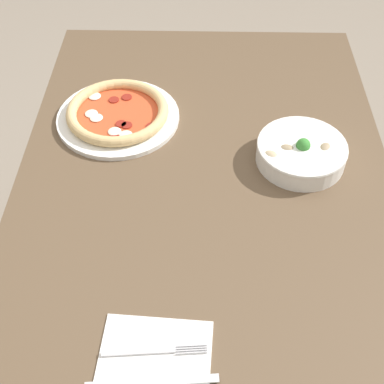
{
  "coord_description": "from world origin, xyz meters",
  "views": [
    {
      "loc": [
        0.84,
        -0.01,
        1.59
      ],
      "look_at": [
        0.07,
        -0.03,
        0.77
      ],
      "focal_mm": 50.0,
      "sensor_mm": 36.0,
      "label": 1
    }
  ],
  "objects": [
    {
      "name": "ground_plane",
      "position": [
        0.0,
        0.0,
        0.0
      ],
      "size": [
        8.0,
        8.0,
        0.0
      ],
      "primitive_type": "plane",
      "color": "gray"
    },
    {
      "name": "dining_table",
      "position": [
        0.0,
        0.0,
        0.64
      ],
      "size": [
        1.23,
        0.84,
        0.75
      ],
      "color": "brown",
      "rests_on": "ground_plane"
    },
    {
      "name": "pizza",
      "position": [
        -0.2,
        -0.22,
        0.76
      ],
      "size": [
        0.3,
        0.3,
        0.04
      ],
      "color": "white",
      "rests_on": "dining_table"
    },
    {
      "name": "bowl",
      "position": [
        -0.06,
        0.22,
        0.78
      ],
      "size": [
        0.2,
        0.2,
        0.07
      ],
      "color": "white",
      "rests_on": "dining_table"
    },
    {
      "name": "napkin",
      "position": [
        0.45,
        -0.08,
        0.75
      ],
      "size": [
        0.2,
        0.2,
        0.0
      ],
      "color": "white",
      "rests_on": "dining_table"
    },
    {
      "name": "fork",
      "position": [
        0.42,
        -0.08,
        0.75
      ],
      "size": [
        0.03,
        0.18,
        0.0
      ],
      "rotation": [
        0.0,
        0.0,
        1.65
      ],
      "color": "silver",
      "rests_on": "napkin"
    },
    {
      "name": "knife",
      "position": [
        0.47,
        -0.09,
        0.75
      ],
      "size": [
        0.03,
        0.22,
        0.01
      ],
      "rotation": [
        0.0,
        0.0,
        1.65
      ],
      "color": "silver",
      "rests_on": "napkin"
    }
  ]
}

